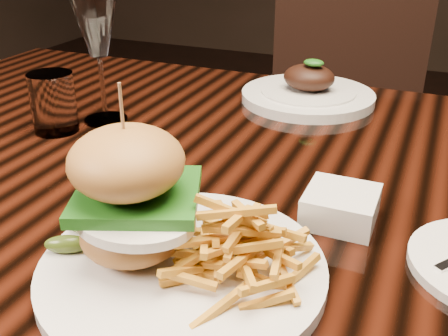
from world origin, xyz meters
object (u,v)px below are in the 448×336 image
at_px(dining_table, 276,222).
at_px(wine_glass, 97,30).
at_px(far_dish, 308,93).
at_px(chair_far, 345,110).
at_px(burger_plate, 177,231).

xyz_separation_m(dining_table, wine_glass, (-0.33, 0.08, 0.23)).
bearing_deg(wine_glass, far_dish, 38.86).
bearing_deg(dining_table, chair_far, 94.19).
height_order(dining_table, chair_far, chair_far).
height_order(burger_plate, far_dish, burger_plate).
relative_size(dining_table, far_dish, 6.47).
bearing_deg(chair_far, wine_glass, -121.05).
bearing_deg(far_dish, dining_table, -82.16).
relative_size(burger_plate, wine_glass, 1.35).
distance_m(wine_glass, far_dish, 0.40).
bearing_deg(wine_glass, chair_far, 71.64).
distance_m(dining_table, burger_plate, 0.28).
bearing_deg(far_dish, burger_plate, -87.99).
distance_m(dining_table, chair_far, 0.90).
bearing_deg(dining_table, far_dish, 97.84).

